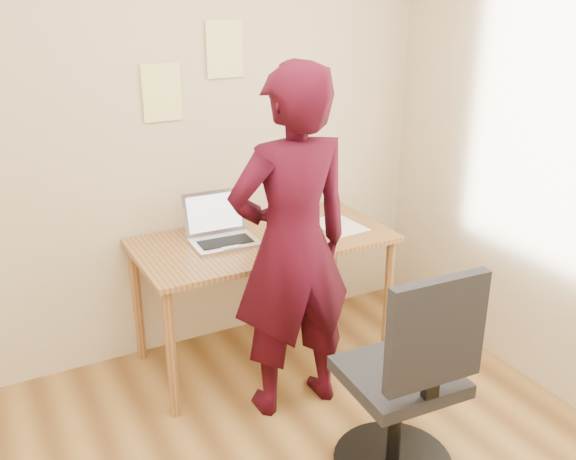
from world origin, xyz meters
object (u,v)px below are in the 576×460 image
laptop (221,231)px  person (292,247)px  office_chair (407,391)px  desk (263,252)px  phone (302,246)px

laptop → person: 0.57m
laptop → office_chair: 1.34m
laptop → desk: bearing=-16.6°
laptop → phone: size_ratio=2.89×
office_chair → person: size_ratio=0.59×
phone → person: bearing=-143.8°
phone → person: (-0.20, -0.26, 0.13)m
phone → person: person is taller
person → desk: bearing=-97.9°
office_chair → phone: bearing=91.7°
office_chair → desk: bearing=98.1°
desk → laptop: (-0.22, 0.07, 0.14)m
laptop → phone: bearing=-37.4°
desk → laptop: laptop is taller
office_chair → person: bearing=107.0°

